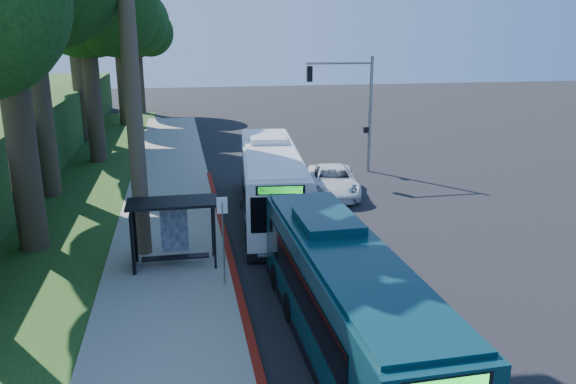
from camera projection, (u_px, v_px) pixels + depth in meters
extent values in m
plane|color=black|center=(338.00, 229.00, 24.64)|extent=(140.00, 140.00, 0.00)
cube|color=gray|center=(169.00, 239.00, 23.27)|extent=(4.50, 70.00, 0.12)
cube|color=maroon|center=(234.00, 273.00, 19.92)|extent=(0.25, 30.00, 0.13)
cube|color=#234719|center=(49.00, 211.00, 26.94)|extent=(8.00, 70.00, 0.06)
cube|color=black|center=(173.00, 202.00, 19.83)|extent=(3.20, 1.50, 0.10)
cube|color=black|center=(133.00, 240.00, 19.91)|extent=(0.06, 1.30, 2.20)
cube|color=navy|center=(174.00, 229.00, 20.83)|extent=(1.00, 0.12, 1.70)
cube|color=black|center=(176.00, 257.00, 20.29)|extent=(2.40, 0.40, 0.06)
cube|color=black|center=(136.00, 234.00, 20.49)|extent=(0.08, 0.08, 2.40)
cube|color=black|center=(213.00, 229.00, 21.01)|extent=(0.08, 0.08, 2.40)
cube|color=black|center=(133.00, 246.00, 19.36)|extent=(0.08, 0.08, 2.40)
cube|color=black|center=(215.00, 240.00, 19.88)|extent=(0.08, 0.08, 2.40)
cylinder|color=gray|center=(223.00, 246.00, 18.51)|extent=(0.06, 0.06, 3.00)
cube|color=white|center=(222.00, 205.00, 18.13)|extent=(0.35, 0.04, 0.55)
cylinder|color=gray|center=(370.00, 115.00, 34.02)|extent=(0.20, 0.20, 7.00)
cylinder|color=gray|center=(340.00, 63.00, 32.81)|extent=(4.00, 0.14, 0.14)
cube|color=black|center=(310.00, 74.00, 32.64)|extent=(0.30, 0.30, 0.90)
cube|color=black|center=(366.00, 130.00, 34.22)|extent=(0.25, 0.25, 0.35)
cylinder|color=#4C3F2D|center=(132.00, 85.00, 19.94)|extent=(0.60, 0.60, 13.00)
cylinder|color=#382B1E|center=(18.00, 117.00, 20.90)|extent=(1.10, 1.10, 10.50)
cylinder|color=#382B1E|center=(37.00, 81.00, 28.08)|extent=(1.18, 1.18, 11.90)
cylinder|color=#382B1E|center=(92.00, 88.00, 36.20)|extent=(1.06, 1.06, 9.80)
sphere|color=black|center=(111.00, 7.00, 33.99)|extent=(5.88, 5.88, 5.88)
sphere|color=black|center=(64.00, 4.00, 35.90)|extent=(5.46, 5.46, 5.46)
cylinder|color=#382B1E|center=(78.00, 70.00, 43.19)|extent=(1.14, 1.14, 11.20)
cylinder|color=#382B1E|center=(122.00, 76.00, 51.49)|extent=(1.02, 1.02, 9.10)
sphere|color=black|center=(117.00, 12.00, 49.98)|extent=(8.00, 8.00, 8.00)
sphere|color=black|center=(136.00, 24.00, 49.42)|extent=(5.60, 5.60, 5.60)
sphere|color=black|center=(103.00, 21.00, 51.25)|extent=(5.20, 5.20, 5.20)
cylinder|color=#382B1E|center=(139.00, 74.00, 59.33)|extent=(0.98, 0.98, 8.40)
sphere|color=black|center=(135.00, 23.00, 57.93)|extent=(7.00, 7.00, 7.00)
sphere|color=black|center=(149.00, 32.00, 57.46)|extent=(4.90, 4.90, 4.90)
sphere|color=black|center=(124.00, 30.00, 59.05)|extent=(4.55, 4.55, 4.55)
cube|color=silver|center=(271.00, 180.00, 25.92)|extent=(3.64, 11.83, 2.76)
cube|color=black|center=(271.00, 210.00, 26.31)|extent=(3.67, 11.89, 0.34)
cube|color=black|center=(270.00, 172.00, 26.31)|extent=(3.44, 9.29, 1.07)
cube|color=black|center=(280.00, 214.00, 20.33)|extent=(2.18, 0.34, 1.36)
cube|color=black|center=(264.00, 149.00, 31.37)|extent=(1.98, 0.32, 0.97)
cube|color=#19E533|center=(280.00, 190.00, 20.07)|extent=(1.61, 0.26, 0.27)
cube|color=silver|center=(270.00, 150.00, 25.53)|extent=(3.38, 11.23, 0.12)
cube|color=silver|center=(268.00, 139.00, 27.35)|extent=(1.97, 2.59, 0.34)
cylinder|color=black|center=(249.00, 234.00, 22.59)|extent=(0.39, 0.99, 0.97)
cylinder|color=black|center=(304.00, 232.00, 22.79)|extent=(0.39, 0.99, 0.97)
cylinder|color=black|center=(245.00, 182.00, 30.40)|extent=(0.39, 0.99, 0.97)
cylinder|color=black|center=(286.00, 181.00, 30.59)|extent=(0.39, 0.99, 0.97)
cube|color=#092C35|center=(346.00, 298.00, 14.63)|extent=(2.45, 10.90, 2.58)
cube|color=black|center=(344.00, 343.00, 14.99)|extent=(2.47, 10.96, 0.32)
cube|color=black|center=(341.00, 282.00, 14.99)|extent=(2.47, 8.51, 1.00)
cube|color=black|center=(299.00, 222.00, 19.62)|extent=(1.85, 0.13, 0.91)
cube|color=#19E533|center=(446.00, 384.00, 9.25)|extent=(1.50, 0.11, 0.25)
cube|color=#092C35|center=(347.00, 250.00, 14.26)|extent=(2.26, 10.35, 0.11)
cube|color=#092C35|center=(328.00, 222.00, 15.93)|extent=(1.65, 2.29, 0.32)
cylinder|color=black|center=(277.00, 277.00, 18.63)|extent=(0.28, 0.91, 0.91)
cylinder|color=black|center=(337.00, 272.00, 19.04)|extent=(0.28, 0.91, 0.91)
imported|color=white|center=(333.00, 181.00, 29.67)|extent=(3.39, 5.76, 1.50)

